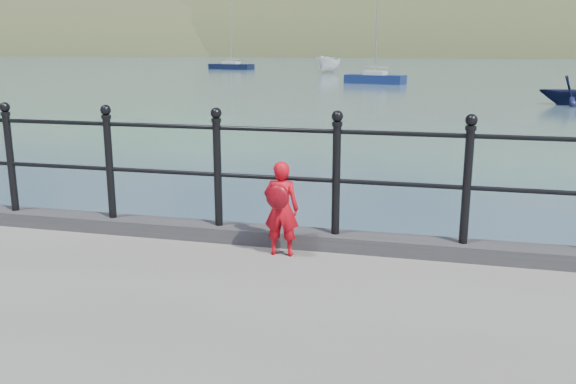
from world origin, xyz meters
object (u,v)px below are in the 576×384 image
(railing, at_px, (275,163))
(sailboat_left, at_px, (231,67))
(child, at_px, (281,208))
(launch_white, at_px, (329,65))
(sailboat_port, at_px, (375,79))
(launch_navy, at_px, (569,90))

(railing, bearing_deg, sailboat_left, 109.51)
(child, relative_size, launch_white, 0.18)
(child, height_order, sailboat_port, sailboat_port)
(launch_white, height_order, launch_navy, launch_white)
(railing, xyz_separation_m, child, (0.14, -0.32, -0.36))
(launch_white, distance_m, sailboat_left, 16.51)
(child, bearing_deg, railing, -69.32)
(railing, relative_size, child, 20.09)
(railing, distance_m, sailboat_port, 43.89)
(sailboat_left, bearing_deg, sailboat_port, -37.53)
(launch_white, bearing_deg, sailboat_left, 160.62)
(child, height_order, sailboat_left, sailboat_left)
(railing, height_order, sailboat_port, sailboat_port)
(sailboat_left, bearing_deg, launch_navy, -38.51)
(launch_white, distance_m, launch_navy, 38.11)
(child, relative_size, sailboat_port, 0.13)
(railing, xyz_separation_m, sailboat_left, (-24.77, 69.88, -1.49))
(child, xyz_separation_m, sailboat_left, (-24.90, 70.20, -1.12))
(railing, xyz_separation_m, launch_navy, (7.84, 28.10, -1.08))
(railing, bearing_deg, launch_white, 99.76)
(launch_navy, bearing_deg, railing, 170.94)
(sailboat_port, height_order, sailboat_left, sailboat_left)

